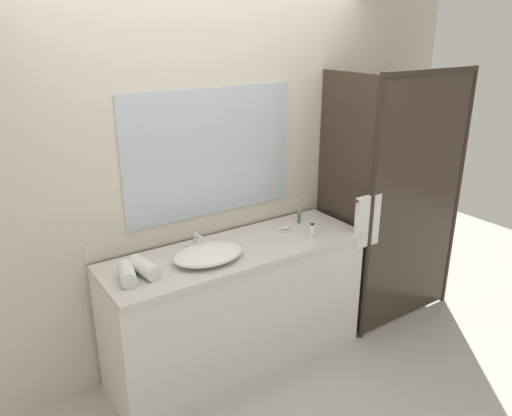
{
  "coord_description": "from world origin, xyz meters",
  "views": [
    {
      "loc": [
        -1.56,
        -2.55,
        2.28
      ],
      "look_at": [
        0.15,
        0.0,
        1.15
      ],
      "focal_mm": 34.96,
      "sensor_mm": 36.0,
      "label": 1
    }
  ],
  "objects": [
    {
      "name": "soap_dish",
      "position": [
        0.44,
        0.05,
        0.91
      ],
      "size": [
        0.1,
        0.07,
        0.04
      ],
      "color": "silver",
      "rests_on": "vanity_cabinet"
    },
    {
      "name": "rolled_towel_middle",
      "position": [
        -0.65,
        -0.02,
        0.95
      ],
      "size": [
        0.13,
        0.24,
        0.1
      ],
      "primitive_type": "cylinder",
      "rotation": [
        1.57,
        0.0,
        0.16
      ],
      "color": "white",
      "rests_on": "vanity_cabinet"
    },
    {
      "name": "rolled_towel_near_edge",
      "position": [
        -0.76,
        -0.03,
        0.95
      ],
      "size": [
        0.14,
        0.22,
        0.09
      ],
      "primitive_type": "cylinder",
      "rotation": [
        1.57,
        0.0,
        -0.23
      ],
      "color": "white",
      "rests_on": "vanity_cabinet"
    },
    {
      "name": "sink_basin",
      "position": [
        -0.25,
        -0.06,
        0.94
      ],
      "size": [
        0.46,
        0.32,
        0.08
      ],
      "primitive_type": "ellipsoid",
      "color": "white",
      "rests_on": "vanity_cabinet"
    },
    {
      "name": "vanity_cabinet",
      "position": [
        0.0,
        0.01,
        0.45
      ],
      "size": [
        1.8,
        0.58,
        0.9
      ],
      "color": "silver",
      "rests_on": "ground_plane"
    },
    {
      "name": "faucet",
      "position": [
        -0.25,
        0.11,
        0.94
      ],
      "size": [
        0.17,
        0.12,
        0.13
      ],
      "color": "silver",
      "rests_on": "vanity_cabinet"
    },
    {
      "name": "ground_plane",
      "position": [
        0.0,
        0.0,
        0.0
      ],
      "size": [
        8.0,
        8.0,
        0.0
      ],
      "primitive_type": "plane",
      "color": "#B7B2A8"
    },
    {
      "name": "shower_enclosure",
      "position": [
        1.27,
        -0.19,
        1.03
      ],
      "size": [
        1.2,
        0.59,
        2.0
      ],
      "color": "#2D2319",
      "rests_on": "ground_plane"
    },
    {
      "name": "amenity_bottle_conditioner",
      "position": [
        0.62,
        0.12,
        0.95
      ],
      "size": [
        0.03,
        0.03,
        0.1
      ],
      "color": "#4C7056",
      "rests_on": "vanity_cabinet"
    },
    {
      "name": "wall_back_with_mirror",
      "position": [
        0.0,
        0.34,
        1.3
      ],
      "size": [
        4.4,
        0.06,
        2.6
      ],
      "color": "beige",
      "rests_on": "ground_plane"
    },
    {
      "name": "amenity_bottle_lotion",
      "position": [
        0.53,
        -0.13,
        0.95
      ],
      "size": [
        0.03,
        0.03,
        0.1
      ],
      "color": "silver",
      "rests_on": "vanity_cabinet"
    }
  ]
}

